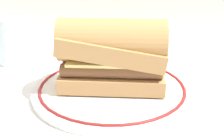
{
  "coord_description": "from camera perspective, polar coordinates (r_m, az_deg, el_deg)",
  "views": [
    {
      "loc": [
        0.05,
        -0.52,
        0.26
      ],
      "look_at": [
        0.01,
        -0.01,
        0.04
      ],
      "focal_mm": 50.36,
      "sensor_mm": 36.0,
      "label": 1
    }
  ],
  "objects": [
    {
      "name": "drinking_glass",
      "position": [
        0.73,
        -17.74,
        4.54
      ],
      "size": [
        0.07,
        0.07,
        0.1
      ],
      "color": "silver",
      "rests_on": "ground_plane"
    },
    {
      "name": "ground_plane",
      "position": [
        0.58,
        -0.69,
        -3.64
      ],
      "size": [
        1.5,
        1.5,
        0.0
      ],
      "primitive_type": "plane",
      "color": "white"
    },
    {
      "name": "plate",
      "position": [
        0.57,
        -0.0,
        -3.48
      ],
      "size": [
        0.28,
        0.28,
        0.01
      ],
      "color": "white",
      "rests_on": "ground_plane"
    },
    {
      "name": "salt_shaker",
      "position": [
        0.75,
        9.88,
        5.58
      ],
      "size": [
        0.03,
        0.03,
        0.08
      ],
      "color": "white",
      "rests_on": "ground_plane"
    },
    {
      "name": "sausage_sandwich",
      "position": [
        0.54,
        0.0,
        3.06
      ],
      "size": [
        0.19,
        0.09,
        0.12
      ],
      "rotation": [
        0.0,
        0.0,
        0.03
      ],
      "color": "tan",
      "rests_on": "plate"
    }
  ]
}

